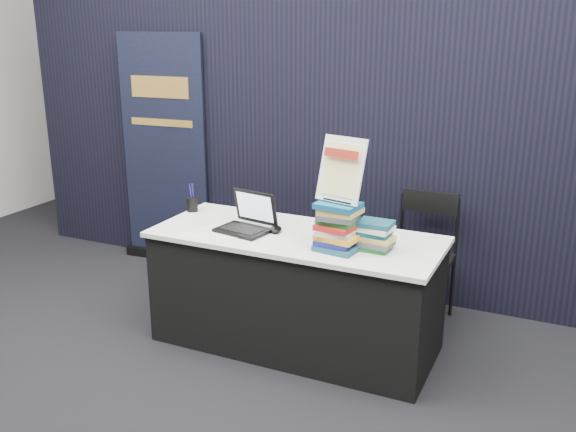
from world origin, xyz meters
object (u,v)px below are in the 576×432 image
(display_table, at_px, (296,290))
(pullup_banner, at_px, (165,164))
(book_stack_tall, at_px, (338,227))
(info_sign, at_px, (341,171))
(stacking_chair, at_px, (422,253))
(book_stack_short, at_px, (375,236))
(laptop, at_px, (246,221))

(display_table, distance_m, pullup_banner, 1.96)
(book_stack_tall, height_order, pullup_banner, pullup_banner)
(book_stack_tall, bearing_deg, info_sign, 90.00)
(pullup_banner, height_order, stacking_chair, pullup_banner)
(display_table, relative_size, book_stack_short, 8.62)
(info_sign, bearing_deg, book_stack_tall, -76.51)
(laptop, bearing_deg, stacking_chair, 47.56)
(book_stack_tall, distance_m, stacking_chair, 0.98)
(book_stack_short, bearing_deg, laptop, -179.69)
(display_table, xyz_separation_m, laptop, (-0.32, -0.05, 0.43))
(stacking_chair, bearing_deg, pullup_banner, 174.52)
(book_stack_short, relative_size, pullup_banner, 0.11)
(display_table, height_order, pullup_banner, pullup_banner)
(laptop, relative_size, book_stack_short, 1.67)
(book_stack_short, bearing_deg, book_stack_tall, -153.26)
(display_table, distance_m, stacking_chair, 0.95)
(pullup_banner, bearing_deg, book_stack_short, -28.80)
(display_table, height_order, laptop, laptop)
(book_stack_tall, height_order, info_sign, info_sign)
(laptop, relative_size, stacking_chair, 0.39)
(book_stack_short, xyz_separation_m, stacking_chair, (0.11, 0.74, -0.34))
(info_sign, bearing_deg, pullup_banner, 165.21)
(book_stack_tall, bearing_deg, stacking_chair, 69.95)
(book_stack_tall, xyz_separation_m, book_stack_short, (0.19, 0.10, -0.06))
(display_table, bearing_deg, info_sign, -19.15)
(laptop, height_order, stacking_chair, laptop)
(display_table, height_order, info_sign, info_sign)
(stacking_chair, bearing_deg, info_sign, -109.87)
(book_stack_short, bearing_deg, display_table, 174.68)
(laptop, distance_m, pullup_banner, 1.66)
(display_table, bearing_deg, book_stack_short, -5.32)
(display_table, relative_size, info_sign, 4.71)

